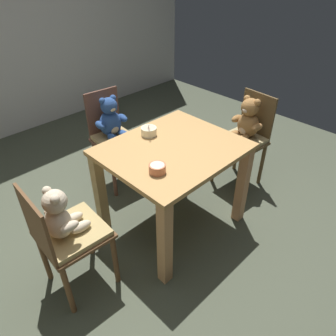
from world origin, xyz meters
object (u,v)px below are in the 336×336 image
object	(u,v)px
teddy_chair_near_left	(64,227)
teddy_chair_far_center	(112,128)
dining_table	(173,165)
porridge_bowl_cream_far_center	(149,131)
porridge_bowl_terracotta_near_left	(157,168)
metal_pail	(110,106)
teddy_chair_near_right	(246,129)

from	to	relation	value
teddy_chair_near_left	teddy_chair_far_center	bearing A→B (deg)	42.49
teddy_chair_near_left	dining_table	bearing A→B (deg)	0.24
porridge_bowl_cream_far_center	porridge_bowl_terracotta_near_left	world-z (taller)	porridge_bowl_cream_far_center
teddy_chair_near_left	metal_pail	xyz separation A→B (m)	(1.84, 2.11, -0.44)
dining_table	porridge_bowl_terracotta_near_left	bearing A→B (deg)	-153.08
teddy_chair_near_right	teddy_chair_near_left	bearing A→B (deg)	2.41
porridge_bowl_terracotta_near_left	teddy_chair_near_right	bearing A→B (deg)	4.66
dining_table	teddy_chair_near_left	size ratio (longest dim) A/B	1.15
dining_table	metal_pail	world-z (taller)	dining_table
dining_table	metal_pail	distance (m)	2.39
teddy_chair_near_right	porridge_bowl_cream_far_center	distance (m)	0.98
dining_table	porridge_bowl_cream_far_center	world-z (taller)	porridge_bowl_cream_far_center
teddy_chair_far_center	metal_pail	bearing A→B (deg)	151.55
teddy_chair_far_center	porridge_bowl_cream_far_center	distance (m)	0.61
porridge_bowl_cream_far_center	metal_pail	bearing A→B (deg)	63.69
teddy_chair_near_right	porridge_bowl_cream_far_center	size ratio (longest dim) A/B	7.16
dining_table	porridge_bowl_cream_far_center	size ratio (longest dim) A/B	7.95
teddy_chair_far_center	porridge_bowl_terracotta_near_left	distance (m)	1.06
dining_table	porridge_bowl_terracotta_near_left	xyz separation A→B (m)	(-0.29, -0.15, 0.19)
teddy_chair_near_left	metal_pail	distance (m)	2.83
teddy_chair_far_center	porridge_bowl_terracotta_near_left	world-z (taller)	teddy_chair_far_center
teddy_chair_near_right	teddy_chair_far_center	distance (m)	1.23
dining_table	teddy_chair_near_right	bearing A→B (deg)	-3.28
metal_pail	teddy_chair_far_center	bearing A→B (deg)	-123.91
teddy_chair_near_left	metal_pail	size ratio (longest dim) A/B	3.81
dining_table	metal_pail	xyz separation A→B (m)	(0.93, 2.15, -0.49)
teddy_chair_far_center	metal_pail	xyz separation A→B (m)	(0.89, 1.32, -0.47)
teddy_chair_near_right	metal_pail	distance (m)	2.25
teddy_chair_near_right	teddy_chair_far_center	size ratio (longest dim) A/B	0.99
dining_table	porridge_bowl_cream_far_center	distance (m)	0.32
porridge_bowl_cream_far_center	porridge_bowl_terracotta_near_left	xyz separation A→B (m)	(-0.29, -0.41, -0.00)
porridge_bowl_cream_far_center	teddy_chair_near_right	bearing A→B (deg)	-19.03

